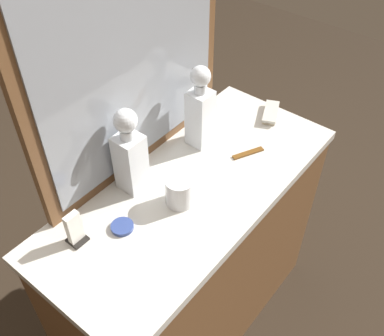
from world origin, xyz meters
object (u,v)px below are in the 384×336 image
crystal_decanter_right (200,114)px  porcelain_dish (122,227)px  crystal_tumbler_front (180,192)px  napkin_holder (75,230)px  crystal_decanter_front (130,158)px  tortoiseshell_comb (248,153)px  silver_brush_front (270,113)px

crystal_decanter_right → porcelain_dish: size_ratio=4.49×
crystal_tumbler_front → napkin_holder: bearing=155.9°
crystal_decanter_front → tortoiseshell_comb: (0.36, -0.20, -0.12)m
crystal_decanter_right → crystal_decanter_front: 0.30m
crystal_decanter_right → porcelain_dish: crystal_decanter_right is taller
crystal_decanter_right → crystal_tumbler_front: size_ratio=3.22×
crystal_decanter_right → porcelain_dish: (-0.45, -0.06, -0.12)m
crystal_decanter_front → silver_brush_front: crystal_decanter_front is taller
crystal_decanter_right → napkin_holder: bearing=179.6°
porcelain_dish → tortoiseshell_comb: bearing=-12.0°
silver_brush_front → porcelain_dish: (-0.74, 0.05, -0.01)m
crystal_tumbler_front → porcelain_dish: size_ratio=1.39×
tortoiseshell_comb → napkin_holder: 0.64m
silver_brush_front → porcelain_dish: 0.74m
napkin_holder → porcelain_dish: bearing=-31.4°
crystal_tumbler_front → napkin_holder: napkin_holder is taller
crystal_decanter_front → porcelain_dish: size_ratio=4.39×
porcelain_dish → tortoiseshell_comb: (0.50, -0.11, -0.00)m
crystal_decanter_right → silver_brush_front: 0.33m
crystal_decanter_front → napkin_holder: (-0.26, -0.03, -0.07)m
crystal_decanter_front → napkin_holder: bearing=-173.7°
porcelain_dish → crystal_decanter_right: bearing=8.2°
crystal_decanter_front → tortoiseshell_comb: bearing=-29.8°
silver_brush_front → porcelain_dish: bearing=176.3°
crystal_tumbler_front → silver_brush_front: crystal_tumbler_front is taller
silver_brush_front → crystal_tumbler_front: bearing=-178.3°
crystal_decanter_right → crystal_decanter_front: crystal_decanter_right is taller
crystal_decanter_front → silver_brush_front: bearing=-13.8°
crystal_tumbler_front → porcelain_dish: bearing=160.7°
crystal_tumbler_front → crystal_decanter_front: bearing=103.2°
silver_brush_front → porcelain_dish: size_ratio=2.12×
crystal_decanter_front → crystal_decanter_right: bearing=-6.1°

